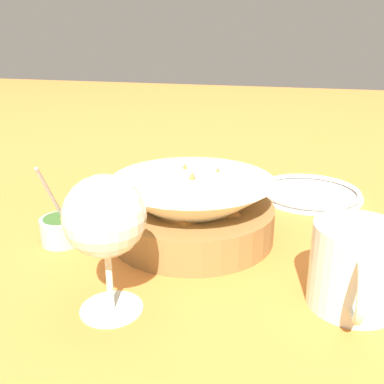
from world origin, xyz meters
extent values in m
plane|color=orange|center=(0.00, 0.00, 0.00)|extent=(4.00, 4.00, 0.00)
cylinder|color=olive|center=(0.02, 0.02, 0.02)|extent=(0.23, 0.23, 0.05)
cone|color=#EDE5C6|center=(0.02, 0.02, 0.05)|extent=(0.23, 0.23, 0.08)
cylinder|color=#3D842D|center=(0.02, 0.02, 0.03)|extent=(0.18, 0.18, 0.01)
pyramid|color=#B77A38|center=(0.07, 0.03, 0.06)|extent=(0.07, 0.08, 0.05)
pyramid|color=#B77A38|center=(0.04, 0.07, 0.06)|extent=(0.06, 0.07, 0.05)
pyramid|color=#B77A38|center=(-0.02, 0.05, 0.06)|extent=(0.09, 0.08, 0.06)
pyramid|color=#B77A38|center=(-0.02, 0.00, 0.06)|extent=(0.07, 0.05, 0.06)
pyramid|color=#B77A38|center=(0.02, 0.02, 0.06)|extent=(0.09, 0.09, 0.07)
cylinder|color=#B7B7BC|center=(0.09, -0.15, 0.02)|extent=(0.06, 0.06, 0.04)
cylinder|color=#42702D|center=(0.09, -0.15, 0.02)|extent=(0.05, 0.05, 0.03)
cylinder|color=#B7B7BC|center=(0.10, -0.15, 0.07)|extent=(0.06, 0.01, 0.11)
cylinder|color=silver|center=(0.22, -0.01, 0.00)|extent=(0.07, 0.07, 0.00)
cylinder|color=silver|center=(0.22, -0.01, 0.04)|extent=(0.01, 0.01, 0.07)
sphere|color=silver|center=(0.22, -0.01, 0.11)|extent=(0.08, 0.08, 0.08)
sphere|color=beige|center=(0.22, -0.01, 0.10)|extent=(0.06, 0.06, 0.06)
cylinder|color=silver|center=(0.14, 0.24, 0.05)|extent=(0.09, 0.09, 0.09)
cylinder|color=gold|center=(0.14, 0.24, 0.04)|extent=(0.08, 0.08, 0.07)
torus|color=silver|center=(0.19, 0.24, 0.05)|extent=(0.06, 0.01, 0.06)
cylinder|color=white|center=(-0.20, 0.18, 0.00)|extent=(0.19, 0.19, 0.01)
torus|color=white|center=(-0.20, 0.18, 0.01)|extent=(0.18, 0.18, 0.01)
cube|color=#DB4C3D|center=(-0.18, -0.04, 0.00)|extent=(0.12, 0.08, 0.01)
camera|label=1|loc=(0.56, 0.18, 0.27)|focal=40.00mm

